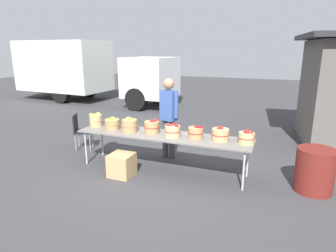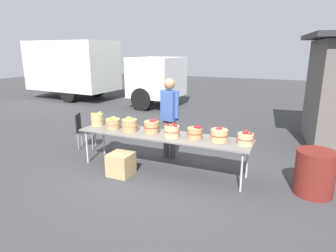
{
  "view_description": "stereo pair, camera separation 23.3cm",
  "coord_description": "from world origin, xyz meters",
  "px_view_note": "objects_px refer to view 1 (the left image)",
  "views": [
    {
      "loc": [
        2.11,
        -5.06,
        2.39
      ],
      "look_at": [
        0.0,
        0.3,
        0.85
      ],
      "focal_mm": 31.03,
      "sensor_mm": 36.0,
      "label": 1
    },
    {
      "loc": [
        2.33,
        -4.97,
        2.39
      ],
      "look_at": [
        0.0,
        0.3,
        0.85
      ],
      "focal_mm": 31.03,
      "sensor_mm": 36.0,
      "label": 2
    }
  ],
  "objects_px": {
    "apple_basket_red_2": "(196,132)",
    "produce_crate": "(122,165)",
    "apple_basket_red_1": "(172,131)",
    "apple_basket_red_4": "(247,137)",
    "apple_basket_red_0": "(152,127)",
    "trash_barrel": "(315,170)",
    "apple_basket_green_2": "(129,125)",
    "vendor_adult": "(169,112)",
    "apple_basket_green_0": "(96,120)",
    "folding_chair": "(80,129)",
    "apple_basket_green_1": "(112,124)",
    "market_table": "(162,136)",
    "apple_basket_red_3": "(220,134)",
    "box_truck": "(82,69)"
  },
  "relations": [
    {
      "from": "market_table",
      "to": "trash_barrel",
      "type": "distance_m",
      "value": 2.79
    },
    {
      "from": "apple_basket_red_3",
      "to": "box_truck",
      "type": "relative_size",
      "value": 0.04
    },
    {
      "from": "market_table",
      "to": "trash_barrel",
      "type": "relative_size",
      "value": 4.59
    },
    {
      "from": "apple_basket_red_0",
      "to": "apple_basket_red_4",
      "type": "relative_size",
      "value": 1.05
    },
    {
      "from": "apple_basket_red_1",
      "to": "trash_barrel",
      "type": "height_order",
      "value": "apple_basket_red_1"
    },
    {
      "from": "apple_basket_red_3",
      "to": "produce_crate",
      "type": "xyz_separation_m",
      "value": [
        -1.76,
        -0.58,
        -0.65
      ]
    },
    {
      "from": "apple_basket_red_0",
      "to": "vendor_adult",
      "type": "xyz_separation_m",
      "value": [
        0.09,
        0.69,
        0.17
      ]
    },
    {
      "from": "vendor_adult",
      "to": "apple_basket_green_0",
      "type": "bearing_deg",
      "value": 36.41
    },
    {
      "from": "apple_basket_green_1",
      "to": "folding_chair",
      "type": "relative_size",
      "value": 0.37
    },
    {
      "from": "apple_basket_red_3",
      "to": "vendor_adult",
      "type": "distance_m",
      "value": 1.45
    },
    {
      "from": "apple_basket_red_1",
      "to": "produce_crate",
      "type": "height_order",
      "value": "apple_basket_red_1"
    },
    {
      "from": "apple_basket_red_3",
      "to": "apple_basket_red_1",
      "type": "bearing_deg",
      "value": -173.16
    },
    {
      "from": "market_table",
      "to": "apple_basket_red_2",
      "type": "relative_size",
      "value": 11.62
    },
    {
      "from": "market_table",
      "to": "apple_basket_red_1",
      "type": "height_order",
      "value": "apple_basket_red_1"
    },
    {
      "from": "market_table",
      "to": "apple_basket_green_2",
      "type": "height_order",
      "value": "apple_basket_green_2"
    },
    {
      "from": "apple_basket_green_2",
      "to": "apple_basket_red_1",
      "type": "xyz_separation_m",
      "value": [
        0.94,
        -0.01,
        -0.01
      ]
    },
    {
      "from": "apple_basket_green_0",
      "to": "apple_basket_red_2",
      "type": "height_order",
      "value": "apple_basket_green_0"
    },
    {
      "from": "apple_basket_red_1",
      "to": "apple_basket_red_4",
      "type": "height_order",
      "value": "apple_basket_red_1"
    },
    {
      "from": "market_table",
      "to": "box_truck",
      "type": "relative_size",
      "value": 0.45
    },
    {
      "from": "apple_basket_green_1",
      "to": "apple_basket_red_1",
      "type": "relative_size",
      "value": 1.03
    },
    {
      "from": "market_table",
      "to": "folding_chair",
      "type": "height_order",
      "value": "folding_chair"
    },
    {
      "from": "apple_basket_green_2",
      "to": "apple_basket_red_4",
      "type": "height_order",
      "value": "apple_basket_green_2"
    },
    {
      "from": "apple_basket_red_0",
      "to": "trash_barrel",
      "type": "relative_size",
      "value": 0.41
    },
    {
      "from": "apple_basket_red_2",
      "to": "apple_basket_red_1",
      "type": "bearing_deg",
      "value": -171.22
    },
    {
      "from": "apple_basket_green_2",
      "to": "apple_basket_red_0",
      "type": "relative_size",
      "value": 1.05
    },
    {
      "from": "market_table",
      "to": "apple_basket_green_2",
      "type": "distance_m",
      "value": 0.72
    },
    {
      "from": "apple_basket_red_4",
      "to": "apple_basket_red_2",
      "type": "bearing_deg",
      "value": -178.24
    },
    {
      "from": "market_table",
      "to": "apple_basket_green_0",
      "type": "height_order",
      "value": "apple_basket_green_0"
    },
    {
      "from": "folding_chair",
      "to": "apple_basket_red_4",
      "type": "bearing_deg",
      "value": -122.15
    },
    {
      "from": "apple_basket_red_1",
      "to": "folding_chair",
      "type": "xyz_separation_m",
      "value": [
        -2.59,
        0.53,
        -0.36
      ]
    },
    {
      "from": "apple_basket_green_1",
      "to": "apple_basket_red_3",
      "type": "xyz_separation_m",
      "value": [
        2.26,
        0.06,
        -0.0
      ]
    },
    {
      "from": "apple_basket_red_3",
      "to": "apple_basket_green_2",
      "type": "bearing_deg",
      "value": -177.05
    },
    {
      "from": "apple_basket_red_1",
      "to": "apple_basket_red_0",
      "type": "bearing_deg",
      "value": 170.14
    },
    {
      "from": "apple_basket_green_2",
      "to": "vendor_adult",
      "type": "distance_m",
      "value": 0.96
    },
    {
      "from": "box_truck",
      "to": "produce_crate",
      "type": "xyz_separation_m",
      "value": [
        5.97,
        -6.72,
        -1.27
      ]
    },
    {
      "from": "vendor_adult",
      "to": "produce_crate",
      "type": "distance_m",
      "value": 1.57
    },
    {
      "from": "apple_basket_red_0",
      "to": "trash_barrel",
      "type": "xyz_separation_m",
      "value": [
        2.99,
        0.11,
        -0.5
      ]
    },
    {
      "from": "trash_barrel",
      "to": "apple_basket_green_0",
      "type": "bearing_deg",
      "value": -179.14
    },
    {
      "from": "apple_basket_green_2",
      "to": "produce_crate",
      "type": "xyz_separation_m",
      "value": [
        0.07,
        -0.48,
        -0.67
      ]
    },
    {
      "from": "apple_basket_red_2",
      "to": "produce_crate",
      "type": "distance_m",
      "value": 1.56
    },
    {
      "from": "apple_basket_red_0",
      "to": "produce_crate",
      "type": "distance_m",
      "value": 0.95
    },
    {
      "from": "apple_basket_green_0",
      "to": "apple_basket_green_2",
      "type": "bearing_deg",
      "value": -7.19
    },
    {
      "from": "box_truck",
      "to": "produce_crate",
      "type": "relative_size",
      "value": 17.84
    },
    {
      "from": "apple_basket_green_1",
      "to": "trash_barrel",
      "type": "xyz_separation_m",
      "value": [
        3.89,
        0.15,
        -0.49
      ]
    },
    {
      "from": "apple_basket_red_1",
      "to": "vendor_adult",
      "type": "relative_size",
      "value": 0.18
    },
    {
      "from": "apple_basket_green_0",
      "to": "apple_basket_red_0",
      "type": "distance_m",
      "value": 1.36
    },
    {
      "from": "apple_basket_red_3",
      "to": "apple_basket_red_4",
      "type": "relative_size",
      "value": 1.12
    },
    {
      "from": "apple_basket_red_2",
      "to": "apple_basket_green_0",
      "type": "bearing_deg",
      "value": 178.59
    },
    {
      "from": "market_table",
      "to": "apple_basket_red_0",
      "type": "xyz_separation_m",
      "value": [
        -0.23,
        0.01,
        0.16
      ]
    },
    {
      "from": "apple_basket_red_1",
      "to": "apple_basket_red_4",
      "type": "xyz_separation_m",
      "value": [
        1.37,
        0.1,
        -0.01
      ]
    }
  ]
}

